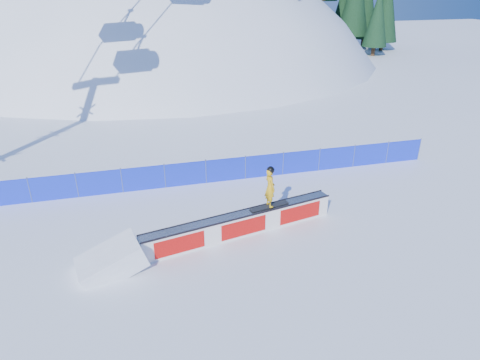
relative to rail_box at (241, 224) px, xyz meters
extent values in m
plane|color=white|center=(0.55, 0.49, -0.47)|extent=(160.00, 160.00, 0.00)
sphere|color=white|center=(0.55, 42.49, -18.47)|extent=(64.00, 64.00, 64.00)
cylinder|color=#352215|center=(22.16, 46.37, 5.40)|extent=(0.50, 0.50, 1.40)
cylinder|color=#352215|center=(23.80, 41.29, 4.08)|extent=(0.50, 0.50, 1.40)
cylinder|color=#352215|center=(27.92, 41.90, 0.13)|extent=(0.50, 0.50, 1.40)
cone|color=black|center=(27.92, 41.90, 5.05)|extent=(3.81, 3.81, 8.66)
cylinder|color=#352215|center=(28.25, 46.22, 0.13)|extent=(0.50, 0.50, 1.40)
cone|color=black|center=(28.25, 46.22, 3.88)|extent=(2.77, 2.77, 6.30)
cylinder|color=#352215|center=(28.47, 36.63, 0.13)|extent=(0.50, 0.50, 1.40)
cone|color=black|center=(28.47, 36.63, 4.87)|extent=(3.65, 3.65, 8.29)
cylinder|color=#352215|center=(31.50, 45.87, 0.13)|extent=(0.50, 0.50, 1.40)
cone|color=black|center=(31.50, 45.87, 4.22)|extent=(3.08, 3.08, 6.99)
cube|color=#122AD6|center=(0.55, 4.99, 0.13)|extent=(22.00, 0.03, 1.20)
cylinder|color=#405074|center=(-8.45, 4.99, 0.18)|extent=(0.05, 0.05, 1.30)
cylinder|color=#405074|center=(-6.45, 4.99, 0.18)|extent=(0.05, 0.05, 1.30)
cylinder|color=#405074|center=(-4.45, 4.99, 0.18)|extent=(0.05, 0.05, 1.30)
cylinder|color=#405074|center=(-2.45, 4.99, 0.18)|extent=(0.05, 0.05, 1.30)
cylinder|color=#405074|center=(-0.45, 4.99, 0.18)|extent=(0.05, 0.05, 1.30)
cylinder|color=#405074|center=(1.55, 4.99, 0.18)|extent=(0.05, 0.05, 1.30)
cylinder|color=#405074|center=(3.55, 4.99, 0.18)|extent=(0.05, 0.05, 1.30)
cylinder|color=#405074|center=(5.55, 4.99, 0.18)|extent=(0.05, 0.05, 1.30)
cylinder|color=#405074|center=(7.55, 4.99, 0.18)|extent=(0.05, 0.05, 1.30)
cylinder|color=#405074|center=(9.55, 4.99, 0.18)|extent=(0.05, 0.05, 1.30)
cylinder|color=#405074|center=(11.55, 4.99, 0.18)|extent=(0.05, 0.05, 1.30)
cube|color=white|center=(0.00, 0.00, -0.02)|extent=(7.95, 2.13, 0.90)
cube|color=#979AA5|center=(0.00, 0.00, 0.45)|extent=(7.87, 2.14, 0.04)
cube|color=black|center=(0.05, -0.26, 0.46)|extent=(7.85, 1.67, 0.06)
cube|color=black|center=(-0.05, 0.26, 0.46)|extent=(7.85, 1.67, 0.06)
cube|color=red|center=(0.05, -0.25, -0.02)|extent=(7.45, 1.58, 0.68)
cube|color=red|center=(-0.05, 0.25, -0.02)|extent=(7.45, 1.58, 0.68)
cube|color=black|center=(1.24, 0.26, 0.50)|extent=(1.68, 0.63, 0.03)
imported|color=gold|center=(1.24, 0.26, 1.32)|extent=(0.47, 0.64, 1.60)
sphere|color=black|center=(1.24, 0.26, 2.07)|extent=(0.30, 0.30, 0.30)
camera|label=1|loc=(-3.67, -13.89, 8.72)|focal=32.00mm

